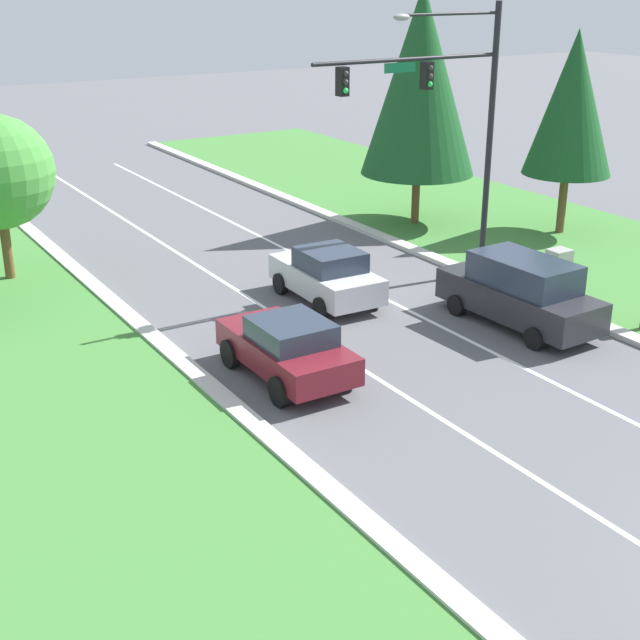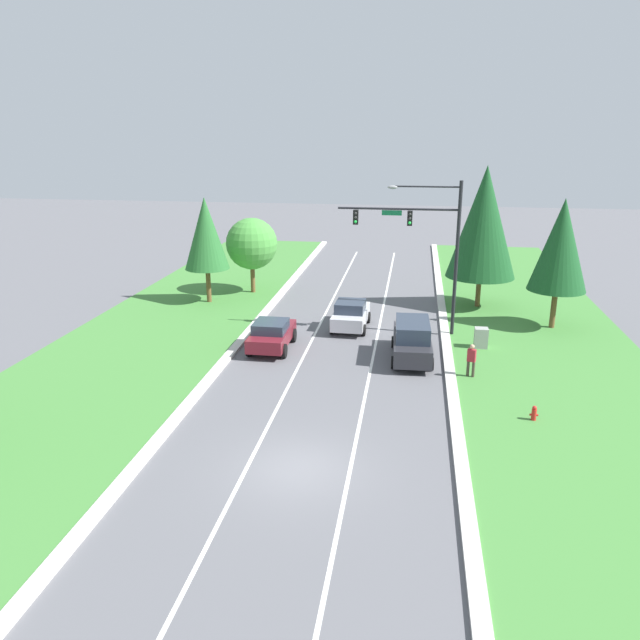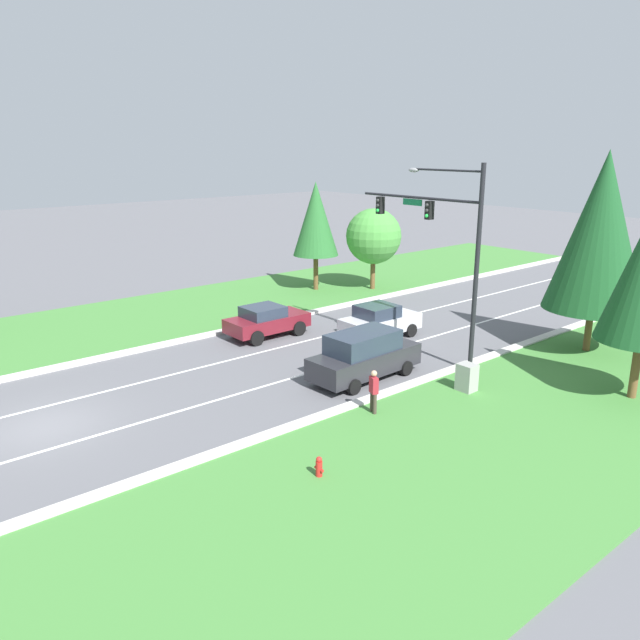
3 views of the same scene
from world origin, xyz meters
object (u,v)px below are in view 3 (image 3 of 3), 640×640
Objects in this scene: utility_cabinet at (467,378)px; conifer_far_right_tree at (600,232)px; oak_far_left_tree at (374,236)px; fire_hydrant at (319,468)px; burgundy_sedan at (266,321)px; pedestrian at (374,390)px; charcoal_suv at (364,355)px; traffic_signal_mast at (444,234)px; conifer_mid_left_tree at (316,219)px; silver_sedan at (379,321)px.

conifer_far_right_tree is (0.55, 8.41, 5.08)m from utility_cabinet.
fire_hydrant is at bearing -48.29° from oak_far_left_tree.
burgundy_sedan is 10.59m from pedestrian.
fire_hydrant is 25.00m from oak_far_left_tree.
charcoal_suv is 4.23m from utility_cabinet.
utility_cabinet is 0.69× the size of pedestrian.
pedestrian is 0.18× the size of conifer_far_right_tree.
traffic_signal_mast is 12.48× the size of fire_hydrant.
traffic_signal_mast is at bearing -120.94° from conifer_far_right_tree.
pedestrian is at bearing -96.35° from conifer_far_right_tree.
burgundy_sedan is 0.59× the size of conifer_mid_left_tree.
conifer_far_right_tree is at bearing -75.19° from pedestrian.
silver_sedan is 10.94m from conifer_far_right_tree.
pedestrian is 20.33m from conifer_mid_left_tree.
silver_sedan is at bearing -22.73° from conifer_mid_left_tree.
burgundy_sedan is at bearing -53.34° from conifer_mid_left_tree.
charcoal_suv reaches higher than utility_cabinet.
utility_cabinet is (3.67, 2.06, -0.44)m from charcoal_suv.
utility_cabinet is 0.13× the size of conifer_far_right_tree.
conifer_far_right_tree is at bearing 92.57° from fire_hydrant.
traffic_signal_mast is 12.89m from fire_hydrant.
silver_sedan is 11.67m from conifer_mid_left_tree.
conifer_far_right_tree is 18.12m from conifer_mid_left_tree.
charcoal_suv is 8.32m from fire_hydrant.
silver_sedan reaches higher than burgundy_sedan.
traffic_signal_mast is 10.07m from burgundy_sedan.
utility_cabinet is (11.13, 1.73, -0.25)m from burgundy_sedan.
burgundy_sedan is 2.49× the size of pedestrian.
utility_cabinet is at bearing 27.16° from charcoal_suv.
conifer_mid_left_tree reaches higher than pedestrian.
charcoal_suv is 1.22× the size of burgundy_sedan.
charcoal_suv is 16.80m from conifer_mid_left_tree.
silver_sedan is 0.78× the size of oak_far_left_tree.
charcoal_suv is at bearing -32.66° from conifer_mid_left_tree.
burgundy_sedan is (-7.46, 0.33, -0.19)m from charcoal_suv.
charcoal_suv reaches higher than burgundy_sedan.
conifer_mid_left_tree is at bearing 158.78° from utility_cabinet.
traffic_signal_mast is at bearing 146.57° from utility_cabinet.
charcoal_suv is at bearing -96.24° from traffic_signal_mast.
traffic_signal_mast is 7.47× the size of utility_cabinet.
charcoal_suv is at bearing -49.90° from silver_sedan.
traffic_signal_mast is 1.22× the size of conifer_mid_left_tree.
burgundy_sedan is 0.46× the size of conifer_far_right_tree.
traffic_signal_mast is 7.33m from conifer_far_right_tree.
silver_sedan is 0.59× the size of conifer_mid_left_tree.
conifer_far_right_tree is at bearing 65.88° from charcoal_suv.
traffic_signal_mast is at bearing -48.71° from pedestrian.
conifer_far_right_tree is (1.41, 12.70, 4.73)m from pedestrian.
utility_cabinet is 9.84m from conifer_far_right_tree.
conifer_mid_left_tree is (-18.02, -1.62, -0.92)m from conifer_far_right_tree.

